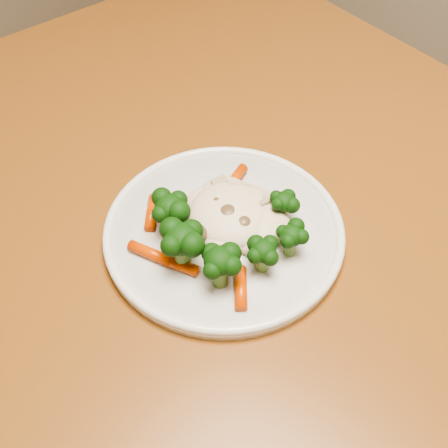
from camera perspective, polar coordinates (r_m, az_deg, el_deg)
name	(u,v)px	position (r m, az deg, el deg)	size (l,w,h in m)	color
dining_table	(295,285)	(0.70, 7.21, -6.19)	(1.30, 1.01, 0.75)	brown
plate	(224,232)	(0.61, 0.00, -0.85)	(0.26, 0.26, 0.01)	white
meal	(224,225)	(0.58, 0.00, -0.11)	(0.18, 0.18, 0.05)	beige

